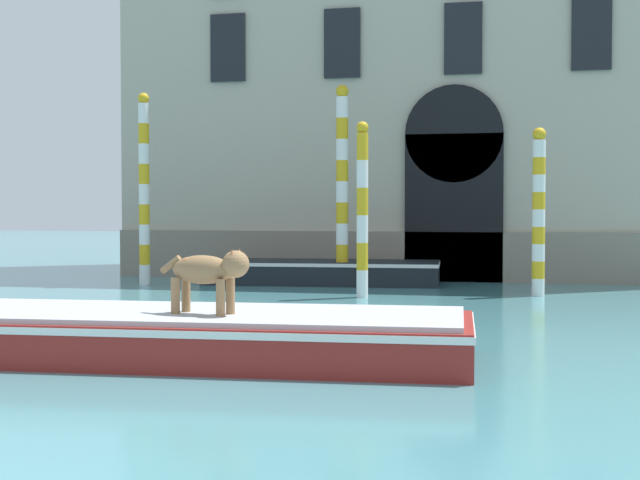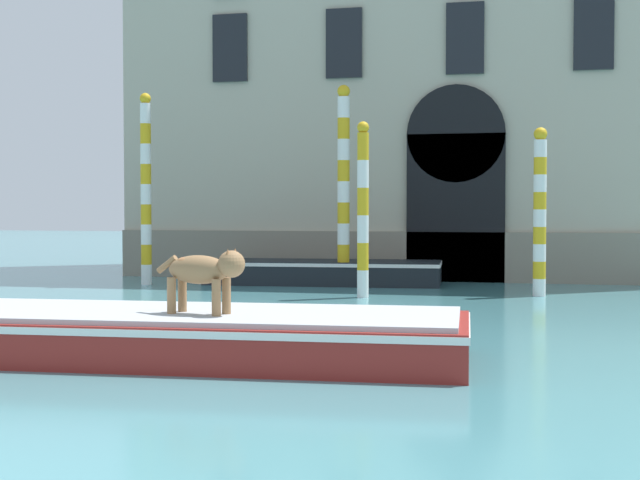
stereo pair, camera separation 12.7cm
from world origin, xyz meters
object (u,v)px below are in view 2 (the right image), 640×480
object	(u,v)px
mooring_pole_4	(363,209)
boat_moored_near_palazzo	(323,272)
mooring_pole_0	(344,185)
mooring_pole_2	(146,188)
mooring_pole_1	(540,211)
dog_on_deck	(205,271)
boat_foreground	(169,333)

from	to	relation	value
mooring_pole_4	boat_moored_near_palazzo	bearing A→B (deg)	116.73
mooring_pole_0	mooring_pole_2	xyz separation A→B (m)	(-4.56, -0.55, -0.06)
boat_moored_near_palazzo	mooring_pole_4	xyz separation A→B (m)	(1.44, -2.87, 1.48)
mooring_pole_1	mooring_pole_2	bearing A→B (deg)	175.22
dog_on_deck	boat_moored_near_palazzo	distance (m)	10.74
dog_on_deck	boat_moored_near_palazzo	xyz separation A→B (m)	(-0.98, 10.66, -0.77)
mooring_pole_0	dog_on_deck	bearing A→B (deg)	-87.75
mooring_pole_1	mooring_pole_4	xyz separation A→B (m)	(-3.43, -1.09, 0.04)
boat_foreground	mooring_pole_2	bearing A→B (deg)	111.95
mooring_pole_4	boat_foreground	bearing A→B (deg)	-97.58
dog_on_deck	boat_moored_near_palazzo	bearing A→B (deg)	105.66
dog_on_deck	mooring_pole_2	distance (m)	10.89
boat_foreground	mooring_pole_1	size ratio (longest dim) A/B	2.11
mooring_pole_0	mooring_pole_1	size ratio (longest dim) A/B	1.34
mooring_pole_0	mooring_pole_4	world-z (taller)	mooring_pole_0
dog_on_deck	mooring_pole_4	bearing A→B (deg)	97.00
mooring_pole_0	boat_moored_near_palazzo	bearing A→B (deg)	139.76
dog_on_deck	mooring_pole_2	bearing A→B (deg)	127.69
boat_moored_near_palazzo	mooring_pole_1	bearing A→B (deg)	-23.52
boat_foreground	mooring_pole_4	xyz separation A→B (m)	(1.01, 7.56, 1.47)
boat_moored_near_palazzo	mooring_pole_0	world-z (taller)	mooring_pole_0
mooring_pole_1	dog_on_deck	bearing A→B (deg)	-113.69
mooring_pole_1	mooring_pole_2	xyz separation A→B (m)	(-8.86, 0.74, 0.52)
dog_on_deck	mooring_pole_4	size ratio (longest dim) A/B	0.33
mooring_pole_0	mooring_pole_1	bearing A→B (deg)	-16.68
dog_on_deck	mooring_pole_1	size ratio (longest dim) A/B	0.33
boat_foreground	mooring_pole_4	size ratio (longest dim) A/B	2.05
dog_on_deck	mooring_pole_0	world-z (taller)	mooring_pole_0
mooring_pole_2	boat_foreground	bearing A→B (deg)	-64.78
dog_on_deck	mooring_pole_1	bearing A→B (deg)	76.72
boat_moored_near_palazzo	mooring_pole_0	size ratio (longest dim) A/B	1.22
boat_foreground	mooring_pole_1	xyz separation A→B (m)	(4.44, 8.65, 1.42)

